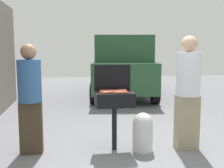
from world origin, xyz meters
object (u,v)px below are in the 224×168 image
object	(u,v)px
bbq_grill	(114,101)
parked_minivan	(122,66)
hot_dog_3	(107,92)
hot_dog_14	(120,92)
hot_dog_2	(123,91)
hot_dog_8	(103,92)
hot_dog_9	(104,91)
hot_dog_10	(123,91)
hot_dog_4	(109,92)
hot_dog_12	(114,92)
person_right	(188,89)
hot_dog_13	(117,93)
hot_dog_5	(104,93)
person_left	(30,95)
hot_dog_11	(125,92)
hot_dog_7	(115,91)
hot_dog_1	(109,91)
hot_dog_0	(112,91)
hot_dog_15	(122,90)
propane_tank	(143,131)

from	to	relation	value
bbq_grill	parked_minivan	distance (m)	5.24
hot_dog_3	hot_dog_14	xyz separation A→B (m)	(0.21, -0.02, 0.00)
hot_dog_2	parked_minivan	world-z (taller)	parked_minivan
hot_dog_8	hot_dog_9	xyz separation A→B (m)	(0.02, 0.09, 0.00)
hot_dog_8	hot_dog_14	bearing A→B (deg)	-15.77
hot_dog_10	hot_dog_4	bearing A→B (deg)	-152.99
hot_dog_3	hot_dog_10	distance (m)	0.28
hot_dog_8	hot_dog_12	size ratio (longest dim) A/B	1.00
hot_dog_8	person_right	distance (m)	1.35
person_right	hot_dog_13	bearing A→B (deg)	-14.82
hot_dog_5	parked_minivan	world-z (taller)	parked_minivan
person_left	hot_dog_11	bearing A→B (deg)	1.09
hot_dog_8	hot_dog_12	world-z (taller)	same
hot_dog_13	hot_dog_7	bearing A→B (deg)	91.67
hot_dog_9	hot_dog_12	world-z (taller)	same
hot_dog_4	hot_dog_12	xyz separation A→B (m)	(0.09, 0.06, 0.00)
hot_dog_1	hot_dog_5	distance (m)	0.21
hot_dog_7	hot_dog_13	bearing A→B (deg)	-88.33
hot_dog_5	hot_dog_3	bearing A→B (deg)	61.04
hot_dog_0	hot_dog_10	world-z (taller)	same
hot_dog_15	parked_minivan	distance (m)	5.10
hot_dog_11	hot_dog_14	world-z (taller)	same
hot_dog_0	hot_dog_7	world-z (taller)	same
hot_dog_5	hot_dog_10	world-z (taller)	same
hot_dog_2	hot_dog_4	distance (m)	0.24
hot_dog_0	hot_dog_15	world-z (taller)	same
hot_dog_4	person_right	xyz separation A→B (m)	(1.27, -0.04, 0.04)
hot_dog_1	hot_dog_9	size ratio (longest dim) A/B	1.00
hot_dog_0	hot_dog_11	bearing A→B (deg)	-53.92
hot_dog_2	hot_dog_10	distance (m)	0.07
propane_tank	hot_dog_0	bearing A→B (deg)	155.09
hot_dog_7	hot_dog_10	bearing A→B (deg)	13.85
hot_dog_5	hot_dog_11	world-z (taller)	same
hot_dog_13	hot_dog_15	xyz separation A→B (m)	(0.12, 0.26, 0.00)
hot_dog_2	hot_dog_8	size ratio (longest dim) A/B	1.00
hot_dog_13	person_right	bearing A→B (deg)	1.03
hot_dog_8	hot_dog_13	xyz separation A→B (m)	(0.20, -0.15, 0.00)
hot_dog_4	hot_dog_14	size ratio (longest dim) A/B	1.00
propane_tank	hot_dog_9	bearing A→B (deg)	159.03
hot_dog_10	propane_tank	xyz separation A→B (m)	(0.29, -0.17, -0.63)
person_left	parked_minivan	world-z (taller)	parked_minivan
hot_dog_2	hot_dog_8	distance (m)	0.31
hot_dog_3	hot_dog_0	bearing A→B (deg)	51.91
bbq_grill	hot_dog_5	bearing A→B (deg)	-141.90
person_right	hot_dog_9	bearing A→B (deg)	-25.21
hot_dog_11	person_left	xyz separation A→B (m)	(-1.43, 0.19, -0.03)
hot_dog_2	hot_dog_4	size ratio (longest dim) A/B	1.00
hot_dog_5	hot_dog_12	bearing A→B (deg)	32.17
hot_dog_9	hot_dog_0	bearing A→B (deg)	-5.25
hot_dog_10	hot_dog_13	xyz separation A→B (m)	(-0.12, -0.18, 0.00)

